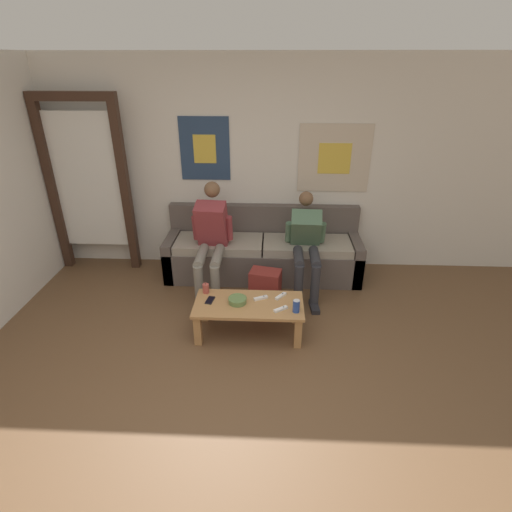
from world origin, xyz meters
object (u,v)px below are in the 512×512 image
object	(u,v)px
game_controller_far_center	(281,309)
game_controller_near_right	(281,296)
game_controller_near_left	(261,298)
person_seated_teen	(306,241)
backpack	(265,288)
couch	(263,253)
person_seated_adult	(211,237)
pillar_candle	(206,288)
cell_phone	(210,300)
coffee_table	(249,309)
ceramic_bowl	(237,300)
drink_can_blue	(296,306)

from	to	relation	value
game_controller_far_center	game_controller_near_right	bearing A→B (deg)	89.48
game_controller_near_left	person_seated_teen	bearing A→B (deg)	59.77
backpack	game_controller_near_right	size ratio (longest dim) A/B	3.01
couch	game_controller_near_left	bearing A→B (deg)	-89.45
person_seated_adult	person_seated_teen	xyz separation A→B (m)	(1.08, 0.04, -0.06)
pillar_candle	cell_phone	size ratio (longest dim) A/B	0.76
person_seated_adult	backpack	size ratio (longest dim) A/B	3.06
coffee_table	cell_phone	bearing A→B (deg)	175.36
backpack	game_controller_far_center	bearing A→B (deg)	-75.95
pillar_candle	cell_phone	distance (m)	0.16
couch	cell_phone	world-z (taller)	couch
backpack	person_seated_adult	bearing A→B (deg)	152.22
coffee_table	pillar_candle	world-z (taller)	pillar_candle
couch	person_seated_teen	size ratio (longest dim) A/B	2.18
couch	cell_phone	xyz separation A→B (m)	(-0.48, -1.20, 0.06)
couch	pillar_candle	size ratio (longest dim) A/B	21.51
game_controller_near_right	ceramic_bowl	bearing A→B (deg)	-164.20
person_seated_teen	drink_can_blue	size ratio (longest dim) A/B	8.77
person_seated_adult	game_controller_near_left	distance (m)	1.04
game_controller_near_right	cell_phone	distance (m)	0.70
backpack	drink_can_blue	xyz separation A→B (m)	(0.31, -0.67, 0.22)
coffee_table	cell_phone	world-z (taller)	cell_phone
person_seated_adult	ceramic_bowl	distance (m)	0.99
couch	person_seated_teen	world-z (taller)	person_seated_teen
drink_can_blue	coffee_table	bearing A→B (deg)	165.17
coffee_table	drink_can_blue	bearing A→B (deg)	-14.83
drink_can_blue	game_controller_near_right	size ratio (longest dim) A/B	0.93
ceramic_bowl	game_controller_near_right	distance (m)	0.44
couch	game_controller_near_right	distance (m)	1.13
pillar_candle	couch	bearing A→B (deg)	62.69
pillar_candle	game_controller_near_right	size ratio (longest dim) A/B	0.83
pillar_candle	drink_can_blue	xyz separation A→B (m)	(0.90, -0.30, 0.01)
person_seated_adult	backpack	xyz separation A→B (m)	(0.63, -0.33, -0.47)
person_seated_teen	drink_can_blue	distance (m)	1.07
game_controller_near_right	couch	bearing A→B (deg)	100.63
person_seated_teen	cell_phone	distance (m)	1.35
pillar_candle	game_controller_near_left	world-z (taller)	pillar_candle
pillar_candle	game_controller_near_right	xyz separation A→B (m)	(0.75, -0.05, -0.04)
couch	game_controller_near_right	xyz separation A→B (m)	(0.21, -1.11, 0.07)
coffee_table	game_controller_near_right	size ratio (longest dim) A/B	7.97
person_seated_teen	game_controller_near_left	bearing A→B (deg)	-120.23
person_seated_adult	cell_phone	size ratio (longest dim) A/B	8.42
coffee_table	pillar_candle	bearing A→B (deg)	158.24
game_controller_far_center	drink_can_blue	bearing A→B (deg)	-7.09
drink_can_blue	person_seated_teen	bearing A→B (deg)	81.82
person_seated_adult	cell_phone	bearing A→B (deg)	-83.31
person_seated_adult	ceramic_bowl	xyz separation A→B (m)	(0.37, -0.87, -0.28)
game_controller_near_left	person_seated_adult	bearing A→B (deg)	126.79
ceramic_bowl	drink_can_blue	distance (m)	0.58
backpack	pillar_candle	size ratio (longest dim) A/B	3.62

